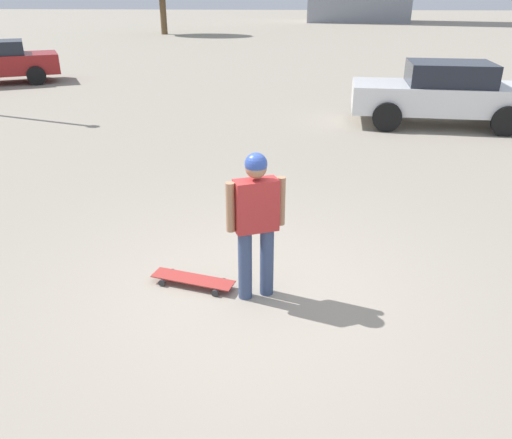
% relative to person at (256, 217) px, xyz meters
% --- Properties ---
extents(ground_plane, '(220.00, 220.00, 0.00)m').
position_rel_person_xyz_m(ground_plane, '(0.00, 0.00, -0.93)').
color(ground_plane, gray).
extents(person, '(0.58, 0.36, 1.60)m').
position_rel_person_xyz_m(person, '(0.00, 0.00, 0.00)').
color(person, '#38476B').
rests_on(person, ground_plane).
extents(skateboard, '(0.97, 0.44, 0.09)m').
position_rel_person_xyz_m(skateboard, '(-0.72, 0.12, -0.86)').
color(skateboard, '#A5332D').
rests_on(skateboard, ground_plane).
extents(car_parked_near, '(4.41, 2.15, 1.51)m').
position_rel_person_xyz_m(car_parked_near, '(3.80, 8.18, -0.15)').
color(car_parked_near, silver).
rests_on(car_parked_near, ground_plane).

